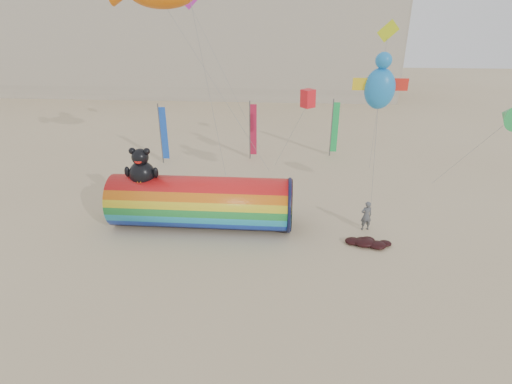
# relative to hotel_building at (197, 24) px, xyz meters

# --- Properties ---
(ground) EXTENTS (160.00, 160.00, 0.00)m
(ground) POSITION_rel_hotel_building_xyz_m (12.00, -45.95, -10.31)
(ground) COLOR #CCB58C
(ground) RESTS_ON ground
(hotel_building) EXTENTS (60.40, 15.40, 20.60)m
(hotel_building) POSITION_rel_hotel_building_xyz_m (0.00, 0.00, 0.00)
(hotel_building) COLOR #B7AD99
(hotel_building) RESTS_ON ground
(windsock_assembly) EXTENTS (10.93, 3.33, 5.04)m
(windsock_assembly) POSITION_rel_hotel_building_xyz_m (9.15, -44.42, -8.64)
(windsock_assembly) COLOR red
(windsock_assembly) RESTS_ON ground
(kite_handler) EXTENTS (0.76, 0.58, 1.88)m
(kite_handler) POSITION_rel_hotel_building_xyz_m (19.13, -44.20, -9.37)
(kite_handler) COLOR #505357
(kite_handler) RESTS_ON ground
(fabric_bundle) EXTENTS (2.62, 1.35, 0.41)m
(fabric_bundle) POSITION_rel_hotel_building_xyz_m (18.97, -46.01, -10.14)
(fabric_bundle) COLOR black
(fabric_bundle) RESTS_ON ground
(festival_banners) EXTENTS (15.38, 3.12, 5.20)m
(festival_banners) POSITION_rel_hotel_building_xyz_m (11.16, -31.99, -7.67)
(festival_banners) COLOR #59595E
(festival_banners) RESTS_ON ground
(flying_kites) EXTENTS (21.77, 10.73, 10.29)m
(flying_kites) POSITION_rel_hotel_building_xyz_m (10.92, -41.57, 1.69)
(flying_kites) COLOR orange
(flying_kites) RESTS_ON ground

